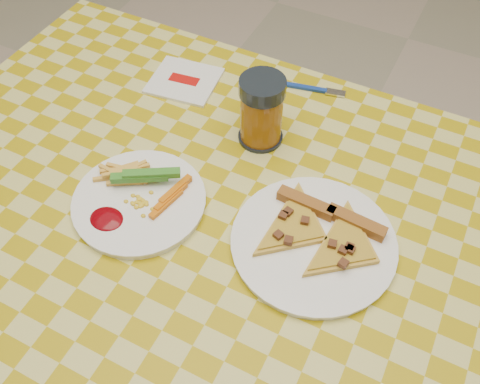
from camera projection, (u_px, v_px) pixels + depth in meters
name	position (u px, v px, depth m)	size (l,w,h in m)	color
ground	(233.00, 381.00, 1.48)	(8.00, 8.00, 0.00)	#BFB699
table	(230.00, 248.00, 0.95)	(1.28, 0.88, 0.76)	silver
plate_left	(140.00, 202.00, 0.92)	(0.22, 0.22, 0.01)	white
plate_right	(313.00, 244.00, 0.86)	(0.26, 0.26, 0.01)	white
fries_veggies	(139.00, 188.00, 0.91)	(0.18, 0.16, 0.04)	gold
pizza_slices	(319.00, 232.00, 0.86)	(0.22, 0.20, 0.02)	gold
drink_glass	(261.00, 111.00, 0.97)	(0.09, 0.09, 0.14)	black
napkin	(184.00, 81.00, 1.12)	(0.15, 0.14, 0.01)	white
fork	(315.00, 89.00, 1.10)	(0.13, 0.04, 0.01)	navy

